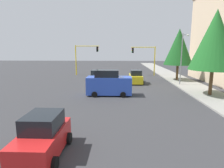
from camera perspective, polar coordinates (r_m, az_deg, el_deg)
ground_plane at (r=22.45m, az=0.13°, el=-2.18°), size 120.00×120.00×0.00m
sidewalk_kerb at (r=29.01m, az=21.70°, el=0.12°), size 80.00×4.00×0.15m
lane_arrow_near at (r=12.09m, az=-16.72°, el=-14.03°), size 2.40×1.10×1.10m
traffic_signal_far_left at (r=36.24m, az=10.01°, el=8.68°), size 0.36×4.59×5.46m
traffic_signal_far_right at (r=36.48m, az=-8.18°, el=8.97°), size 0.36×4.59×5.68m
street_lamp_curbside at (r=26.87m, az=20.67°, el=8.60°), size 2.15×0.28×7.00m
tree_roadside_mid at (r=31.29m, az=19.64°, el=10.57°), size 4.40×4.40×8.06m
tree_roadside_near at (r=22.17m, az=28.83°, el=11.61°), size 4.85×4.85×8.89m
delivery_van_blue at (r=20.25m, az=-0.97°, el=0.12°), size 2.22×4.80×2.77m
car_yellow at (r=27.77m, az=7.22°, el=2.07°), size 4.02×2.07×1.98m
car_white at (r=27.40m, az=-4.60°, el=2.01°), size 3.67×2.08×1.98m
car_red at (r=9.68m, az=-20.30°, el=-14.86°), size 3.65×2.05×1.98m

